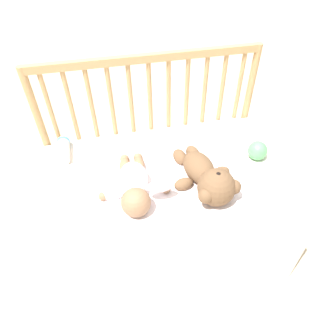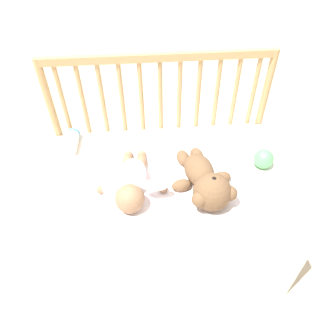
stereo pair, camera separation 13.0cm
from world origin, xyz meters
The scene contains 8 objects.
ground_plane centered at (0.00, 0.00, 0.00)m, with size 12.00×12.00×0.00m, color #C6B293.
crib_mattress centered at (0.00, 0.00, 0.28)m, with size 1.12×0.71×0.56m.
crib_rail centered at (0.00, 0.38, 0.67)m, with size 1.12×0.04×0.96m.
blanket centered at (0.00, -0.03, 0.56)m, with size 0.79×0.52×0.01m.
teddy_bear centered at (0.15, -0.11, 0.62)m, with size 0.27×0.40×0.16m.
baby centered at (-0.16, -0.06, 0.61)m, with size 0.31×0.39×0.12m.
toy_ball centered at (0.44, 0.03, 0.60)m, with size 0.09×0.09×0.09m.
baby_bottle centered at (-0.45, 0.27, 0.59)m, with size 0.06×0.18×0.06m.
Camera 1 is at (-0.22, -0.93, 1.51)m, focal length 32.00 mm.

